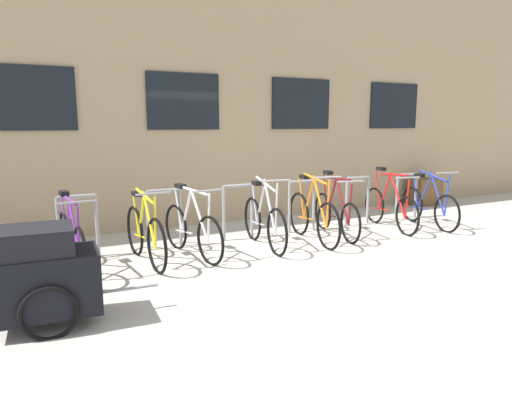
{
  "coord_description": "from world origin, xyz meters",
  "views": [
    {
      "loc": [
        -3.77,
        -4.69,
        1.84
      ],
      "look_at": [
        -0.59,
        1.6,
        0.6
      ],
      "focal_mm": 32.4,
      "sensor_mm": 36.0,
      "label": 1
    }
  ],
  "objects_px": {
    "bicycle_yellow": "(145,235)",
    "bicycle_orange": "(313,216)",
    "bicycle_red": "(390,207)",
    "bicycle_purple": "(72,242)",
    "bicycle_blue": "(428,206)",
    "bicycle_white": "(192,229)",
    "bicycle_silver": "(264,222)",
    "planter_box": "(424,192)",
    "bike_trailer": "(45,274)",
    "bicycle_maroon": "(336,213)"
  },
  "relations": [
    {
      "from": "bicycle_yellow",
      "to": "bicycle_orange",
      "type": "bearing_deg",
      "value": -0.8
    },
    {
      "from": "bicycle_red",
      "to": "bicycle_purple",
      "type": "bearing_deg",
      "value": -179.11
    },
    {
      "from": "bicycle_blue",
      "to": "bicycle_yellow",
      "type": "height_order",
      "value": "bicycle_blue"
    },
    {
      "from": "bicycle_yellow",
      "to": "bicycle_blue",
      "type": "bearing_deg",
      "value": -0.77
    },
    {
      "from": "bicycle_white",
      "to": "bicycle_yellow",
      "type": "bearing_deg",
      "value": -176.93
    },
    {
      "from": "bicycle_white",
      "to": "bicycle_purple",
      "type": "relative_size",
      "value": 0.97
    },
    {
      "from": "bicycle_silver",
      "to": "planter_box",
      "type": "height_order",
      "value": "bicycle_silver"
    },
    {
      "from": "planter_box",
      "to": "bicycle_blue",
      "type": "bearing_deg",
      "value": -135.03
    },
    {
      "from": "bicycle_purple",
      "to": "bicycle_blue",
      "type": "relative_size",
      "value": 1.04
    },
    {
      "from": "bicycle_purple",
      "to": "bicycle_silver",
      "type": "height_order",
      "value": "bicycle_silver"
    },
    {
      "from": "bicycle_purple",
      "to": "bicycle_yellow",
      "type": "distance_m",
      "value": 0.91
    },
    {
      "from": "bicycle_yellow",
      "to": "bike_trailer",
      "type": "height_order",
      "value": "bicycle_yellow"
    },
    {
      "from": "bicycle_orange",
      "to": "bicycle_yellow",
      "type": "bearing_deg",
      "value": 179.2
    },
    {
      "from": "bicycle_silver",
      "to": "bicycle_yellow",
      "type": "height_order",
      "value": "bicycle_silver"
    },
    {
      "from": "bicycle_maroon",
      "to": "planter_box",
      "type": "xyz_separation_m",
      "value": [
        3.54,
        1.44,
        -0.07
      ]
    },
    {
      "from": "bicycle_silver",
      "to": "bicycle_blue",
      "type": "bearing_deg",
      "value": -1.31
    },
    {
      "from": "bicycle_maroon",
      "to": "bike_trailer",
      "type": "xyz_separation_m",
      "value": [
        -4.46,
        -1.64,
        0.11
      ]
    },
    {
      "from": "bicycle_red",
      "to": "bicycle_yellow",
      "type": "xyz_separation_m",
      "value": [
        -4.35,
        -0.1,
        0.0
      ]
    },
    {
      "from": "bicycle_silver",
      "to": "bicycle_purple",
      "type": "bearing_deg",
      "value": 179.69
    },
    {
      "from": "bicycle_white",
      "to": "bicycle_red",
      "type": "xyz_separation_m",
      "value": [
        3.69,
        0.07,
        0.01
      ]
    },
    {
      "from": "bicycle_orange",
      "to": "planter_box",
      "type": "xyz_separation_m",
      "value": [
        4.1,
        1.59,
        -0.1
      ]
    },
    {
      "from": "bicycle_purple",
      "to": "bicycle_silver",
      "type": "distance_m",
      "value": 2.69
    },
    {
      "from": "bicycle_purple",
      "to": "bicycle_silver",
      "type": "bearing_deg",
      "value": -0.31
    },
    {
      "from": "bicycle_purple",
      "to": "bicycle_silver",
      "type": "xyz_separation_m",
      "value": [
        2.69,
        -0.01,
        0.0
      ]
    },
    {
      "from": "bicycle_white",
      "to": "bicycle_yellow",
      "type": "height_order",
      "value": "bicycle_yellow"
    },
    {
      "from": "bicycle_blue",
      "to": "planter_box",
      "type": "xyz_separation_m",
      "value": [
        1.63,
        1.62,
        -0.07
      ]
    },
    {
      "from": "bicycle_maroon",
      "to": "bicycle_yellow",
      "type": "bearing_deg",
      "value": -177.88
    },
    {
      "from": "bicycle_white",
      "to": "bicycle_orange",
      "type": "relative_size",
      "value": 0.96
    },
    {
      "from": "bicycle_maroon",
      "to": "bicycle_yellow",
      "type": "distance_m",
      "value": 3.19
    },
    {
      "from": "bicycle_maroon",
      "to": "bicycle_blue",
      "type": "bearing_deg",
      "value": -5.56
    },
    {
      "from": "bicycle_blue",
      "to": "bicycle_orange",
      "type": "height_order",
      "value": "bicycle_orange"
    },
    {
      "from": "bicycle_purple",
      "to": "bicycle_yellow",
      "type": "bearing_deg",
      "value": -1.4
    },
    {
      "from": "bicycle_blue",
      "to": "bicycle_yellow",
      "type": "bearing_deg",
      "value": 179.23
    },
    {
      "from": "bicycle_red",
      "to": "bicycle_orange",
      "type": "distance_m",
      "value": 1.73
    },
    {
      "from": "bicycle_silver",
      "to": "bicycle_blue",
      "type": "height_order",
      "value": "bicycle_silver"
    },
    {
      "from": "bicycle_red",
      "to": "planter_box",
      "type": "height_order",
      "value": "bicycle_red"
    },
    {
      "from": "bicycle_maroon",
      "to": "bike_trailer",
      "type": "bearing_deg",
      "value": -159.84
    },
    {
      "from": "bicycle_white",
      "to": "bicycle_silver",
      "type": "xyz_separation_m",
      "value": [
        1.13,
        -0.03,
        0.01
      ]
    },
    {
      "from": "bicycle_silver",
      "to": "planter_box",
      "type": "xyz_separation_m",
      "value": [
        4.94,
        1.55,
        -0.08
      ]
    },
    {
      "from": "bicycle_silver",
      "to": "bicycle_yellow",
      "type": "xyz_separation_m",
      "value": [
        -1.79,
        -0.01,
        -0.0
      ]
    },
    {
      "from": "bicycle_white",
      "to": "bicycle_yellow",
      "type": "distance_m",
      "value": 0.67
    },
    {
      "from": "bicycle_silver",
      "to": "bicycle_orange",
      "type": "bearing_deg",
      "value": -3.01
    },
    {
      "from": "bicycle_silver",
      "to": "bicycle_blue",
      "type": "distance_m",
      "value": 3.32
    },
    {
      "from": "bicycle_orange",
      "to": "bike_trailer",
      "type": "relative_size",
      "value": 1.18
    },
    {
      "from": "bicycle_blue",
      "to": "bicycle_purple",
      "type": "bearing_deg",
      "value": 179.14
    },
    {
      "from": "bicycle_orange",
      "to": "bicycle_yellow",
      "type": "height_order",
      "value": "bicycle_orange"
    },
    {
      "from": "bicycle_silver",
      "to": "planter_box",
      "type": "relative_size",
      "value": 2.4
    },
    {
      "from": "bicycle_maroon",
      "to": "bicycle_silver",
      "type": "distance_m",
      "value": 1.41
    },
    {
      "from": "bicycle_white",
      "to": "planter_box",
      "type": "height_order",
      "value": "bicycle_white"
    },
    {
      "from": "bicycle_red",
      "to": "bicycle_white",
      "type": "bearing_deg",
      "value": -178.94
    }
  ]
}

